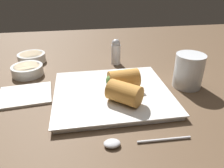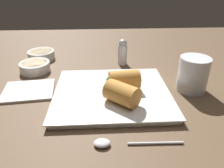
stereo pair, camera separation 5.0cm
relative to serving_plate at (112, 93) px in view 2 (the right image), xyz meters
The scene contains 10 objects.
table_surface 2.12cm from the serving_plate, behind, with size 180.00×140.00×2.00cm.
serving_plate is the anchor object (origin of this frame).
roll_front_left 4.37cm from the serving_plate, 22.21° to the left, with size 8.73×5.76×4.94cm.
roll_front_right 6.45cm from the serving_plate, 73.46° to the right, with size 8.98×8.76×4.94cm.
dipping_bowl_near 28.86cm from the serving_plate, 144.70° to the left, with size 9.33×9.33×2.98cm.
dipping_bowl_far 36.43cm from the serving_plate, 131.14° to the left, with size 9.33×9.33×2.98cm.
spoon 17.74cm from the serving_plate, 91.56° to the right, with size 16.89×2.52×1.09cm.
napkin 22.40cm from the serving_plate, behind, with size 14.15×12.42×0.60cm.
drinking_glass 21.84cm from the serving_plate, ahead, with size 7.78×7.78×9.23cm.
salt_shaker 21.90cm from the serving_plate, 77.30° to the left, with size 3.10×3.10×8.65cm.
Camera 2 is at (-1.57, -48.18, 31.18)cm, focal length 35.00 mm.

